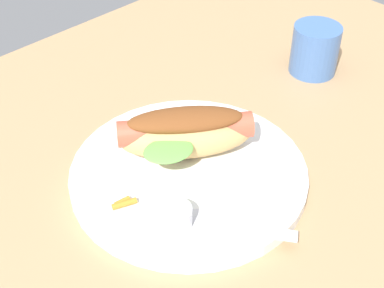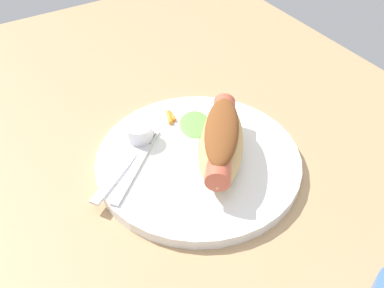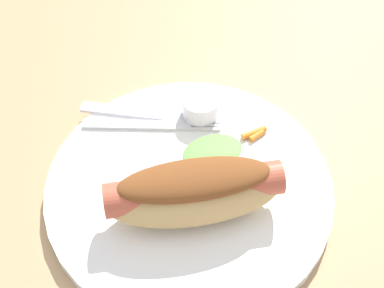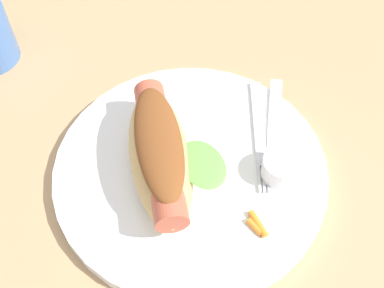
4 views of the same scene
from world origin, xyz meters
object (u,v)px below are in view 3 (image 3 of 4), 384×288
hot_dog (194,190)px  carrot_garnish (255,134)px  sauce_ramekin (200,107)px  knife (138,113)px  plate (189,189)px  fork (148,125)px

hot_dog → carrot_garnish: bearing=45.5°
sauce_ramekin → carrot_garnish: sauce_ramekin is taller
sauce_ramekin → knife: 7.04cm
plate → sauce_ramekin: (7.69, 5.45, 2.14)cm
plate → knife: bearing=73.7°
sauce_ramekin → carrot_garnish: 6.64cm
sauce_ramekin → hot_dog: bearing=-140.3°
hot_dog → fork: (4.43, 10.98, -3.19)cm
sauce_ramekin → carrot_garnish: bearing=-73.8°
fork → plate: bearing=-58.5°
hot_dog → fork: 12.26cm
knife → sauce_ramekin: bearing=6.8°
fork → sauce_ramekin: bearing=17.2°
knife → carrot_garnish: (6.39, -11.54, 0.17)cm
fork → carrot_garnish: 11.66cm
fork → knife: bearing=125.1°
carrot_garnish → hot_dog: bearing=-172.1°
fork → knife: (0.51, 2.14, -0.02)cm
fork → hot_dog: bearing=-63.5°
sauce_ramekin → knife: sauce_ramekin is taller
hot_dog → fork: bearing=105.6°
plate → sauce_ramekin: size_ratio=7.12×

